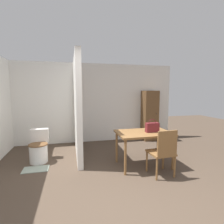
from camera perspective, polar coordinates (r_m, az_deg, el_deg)
The scene contains 9 objects.
ground_plane at distance 2.74m, azimuth 2.80°, elevation -29.86°, with size 16.00×16.00×0.00m, color #4C3D30.
wall_back at distance 5.68m, azimuth -7.11°, elevation 2.90°, with size 5.57×0.12×2.50m.
partition_wall at distance 4.56m, azimuth -11.26°, elevation 1.86°, with size 0.12×2.06×2.50m.
dining_table at distance 3.88m, azimuth 10.32°, elevation -7.64°, with size 1.16×0.77×0.76m.
wooden_chair at distance 3.55m, azimuth 16.31°, elevation -12.13°, with size 0.47×0.47×0.92m.
toilet at distance 4.49m, azimuth -22.77°, elevation -10.93°, with size 0.42×0.57×0.73m.
handbag at distance 3.87m, azimuth 13.00°, elevation -4.87°, with size 0.29×0.12×0.29m.
wooden_cabinet at distance 5.98m, azimuth 12.18°, elevation -1.11°, with size 0.47×0.45×1.65m.
bath_mat at distance 4.17m, azimuth -23.62°, elevation -16.74°, with size 0.52×0.33×0.01m.
Camera 1 is at (-0.62, -2.11, 1.64)m, focal length 28.00 mm.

